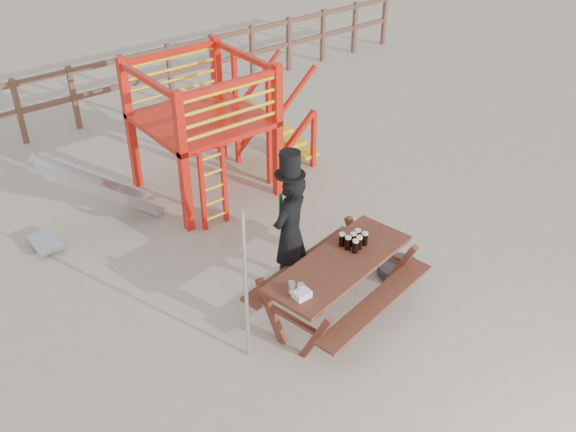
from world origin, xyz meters
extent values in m
plane|color=#BBAA91|center=(0.00, 0.00, 0.00)|extent=(60.00, 60.00, 0.00)
cube|color=brown|center=(0.00, 7.00, 1.10)|extent=(15.00, 0.06, 0.10)
cube|color=brown|center=(0.00, 7.00, 0.60)|extent=(15.00, 0.06, 0.10)
cube|color=brown|center=(-1.50, 7.00, 0.60)|extent=(0.09, 0.09, 1.20)
cube|color=brown|center=(-0.50, 7.00, 0.60)|extent=(0.09, 0.09, 1.20)
cube|color=brown|center=(0.50, 7.00, 0.60)|extent=(0.09, 0.09, 1.20)
cube|color=brown|center=(1.50, 7.00, 0.60)|extent=(0.09, 0.09, 1.20)
cube|color=brown|center=(2.50, 7.00, 0.60)|extent=(0.09, 0.09, 1.20)
cube|color=brown|center=(3.50, 7.00, 0.60)|extent=(0.09, 0.09, 1.20)
cube|color=brown|center=(4.50, 7.00, 0.60)|extent=(0.09, 0.09, 1.20)
cube|color=brown|center=(5.50, 7.00, 0.60)|extent=(0.09, 0.09, 1.20)
cube|color=brown|center=(6.50, 7.00, 0.60)|extent=(0.09, 0.09, 1.20)
cube|color=brown|center=(7.50, 7.00, 0.60)|extent=(0.09, 0.09, 1.20)
cube|color=red|center=(-0.60, 2.80, 1.05)|extent=(0.12, 0.12, 2.10)
cube|color=red|center=(1.00, 2.80, 1.05)|extent=(0.12, 0.12, 2.10)
cube|color=red|center=(-0.60, 4.40, 1.05)|extent=(0.12, 0.12, 2.10)
cube|color=red|center=(1.00, 4.40, 1.05)|extent=(0.12, 0.12, 2.10)
cube|color=red|center=(0.20, 3.60, 1.20)|extent=(1.72, 1.72, 0.08)
cube|color=red|center=(0.20, 2.80, 2.00)|extent=(1.60, 0.08, 0.08)
cube|color=red|center=(0.20, 4.40, 2.00)|extent=(1.60, 0.08, 0.08)
cube|color=red|center=(-0.60, 3.60, 2.00)|extent=(0.08, 1.60, 0.08)
cube|color=red|center=(1.00, 3.60, 2.00)|extent=(0.08, 1.60, 0.08)
cylinder|color=yellow|center=(0.20, 2.80, 1.38)|extent=(1.50, 0.05, 0.05)
cylinder|color=yellow|center=(0.20, 4.40, 1.38)|extent=(1.50, 0.05, 0.05)
cylinder|color=yellow|center=(0.20, 2.80, 1.56)|extent=(1.50, 0.05, 0.05)
cylinder|color=yellow|center=(0.20, 4.40, 1.56)|extent=(1.50, 0.05, 0.05)
cylinder|color=yellow|center=(0.20, 2.80, 1.74)|extent=(1.50, 0.05, 0.05)
cylinder|color=yellow|center=(0.20, 4.40, 1.74)|extent=(1.50, 0.05, 0.05)
cylinder|color=yellow|center=(0.20, 2.80, 1.92)|extent=(1.50, 0.05, 0.05)
cylinder|color=yellow|center=(0.20, 4.40, 1.92)|extent=(1.50, 0.05, 0.05)
cube|color=red|center=(-0.43, 2.65, 0.60)|extent=(0.06, 0.06, 1.20)
cube|color=red|center=(-0.07, 2.65, 0.60)|extent=(0.06, 0.06, 1.20)
cylinder|color=yellow|center=(-0.25, 2.65, 0.15)|extent=(0.36, 0.04, 0.04)
cylinder|color=yellow|center=(-0.25, 2.65, 0.39)|extent=(0.36, 0.04, 0.04)
cylinder|color=yellow|center=(-0.25, 2.65, 0.63)|extent=(0.36, 0.04, 0.04)
cylinder|color=yellow|center=(-0.25, 2.65, 0.87)|extent=(0.36, 0.04, 0.04)
cylinder|color=yellow|center=(-0.25, 2.65, 1.11)|extent=(0.36, 0.04, 0.04)
cube|color=yellow|center=(1.15, 3.60, 1.08)|extent=(0.30, 0.90, 0.06)
cube|color=yellow|center=(1.43, 3.60, 0.78)|extent=(0.30, 0.90, 0.06)
cube|color=yellow|center=(1.71, 3.60, 0.48)|extent=(0.30, 0.90, 0.06)
cube|color=yellow|center=(1.99, 3.60, 0.18)|extent=(0.30, 0.90, 0.06)
cube|color=red|center=(1.55, 3.15, 0.60)|extent=(0.95, 0.08, 0.86)
cube|color=red|center=(1.55, 4.05, 0.60)|extent=(0.95, 0.08, 0.86)
cube|color=#B7BABE|center=(-1.50, 3.60, 0.62)|extent=(1.53, 0.55, 1.21)
cube|color=#B7BABE|center=(-1.50, 3.33, 0.66)|extent=(1.58, 0.04, 1.28)
cube|color=#B7BABE|center=(-1.50, 3.87, 0.66)|extent=(1.58, 0.04, 1.28)
cube|color=#B7BABE|center=(-2.40, 3.60, 0.10)|extent=(0.35, 0.55, 0.05)
cube|color=brown|center=(-0.11, 0.16, 0.73)|extent=(2.05, 1.09, 0.05)
cube|color=brown|center=(-0.01, -0.36, 0.44)|extent=(1.96, 0.64, 0.04)
cube|color=brown|center=(-0.21, 0.69, 0.44)|extent=(1.96, 0.64, 0.04)
cube|color=brown|center=(-0.92, 0.00, 0.35)|extent=(0.30, 1.16, 0.70)
cube|color=brown|center=(0.70, 0.32, 0.35)|extent=(0.30, 1.16, 0.70)
imported|color=black|center=(-0.26, 0.91, 0.80)|extent=(0.68, 0.56, 1.61)
cube|color=#0B8018|center=(-0.30, 1.03, 1.00)|extent=(0.07, 0.04, 0.37)
cylinder|color=black|center=(-0.26, 0.91, 1.61)|extent=(0.36, 0.36, 0.01)
cylinder|color=black|center=(-0.26, 0.91, 1.76)|extent=(0.25, 0.25, 0.28)
cube|color=white|center=(-0.30, 1.02, 1.86)|extent=(0.12, 0.05, 0.03)
cylinder|color=#B2B2B7|center=(-1.37, 0.23, 0.94)|extent=(0.04, 0.04, 1.89)
cylinder|color=#333337|center=(1.02, 0.23, 0.06)|extent=(0.56, 0.56, 0.13)
cylinder|color=#333337|center=(1.02, 0.23, 0.18)|extent=(0.06, 0.06, 0.11)
cube|color=white|center=(-0.85, -0.06, 0.79)|extent=(0.18, 0.14, 0.08)
cylinder|color=black|center=(0.14, 0.19, 0.83)|extent=(0.07, 0.07, 0.15)
cylinder|color=beige|center=(0.14, 0.19, 0.91)|extent=(0.07, 0.07, 0.02)
cylinder|color=black|center=(0.23, 0.21, 0.83)|extent=(0.07, 0.07, 0.15)
cylinder|color=beige|center=(0.23, 0.21, 0.91)|extent=(0.07, 0.07, 0.02)
cylinder|color=black|center=(0.34, 0.23, 0.83)|extent=(0.07, 0.07, 0.15)
cylinder|color=beige|center=(0.34, 0.23, 0.91)|extent=(0.07, 0.07, 0.02)
cylinder|color=black|center=(0.12, 0.29, 0.83)|extent=(0.07, 0.07, 0.15)
cylinder|color=beige|center=(0.12, 0.29, 0.91)|extent=(0.07, 0.07, 0.02)
cylinder|color=black|center=(0.22, 0.31, 0.83)|extent=(0.07, 0.07, 0.15)
cylinder|color=beige|center=(0.22, 0.31, 0.91)|extent=(0.07, 0.07, 0.02)
cylinder|color=black|center=(0.31, 0.33, 0.83)|extent=(0.07, 0.07, 0.15)
cylinder|color=beige|center=(0.31, 0.33, 0.91)|extent=(0.07, 0.07, 0.02)
cylinder|color=black|center=(0.11, 0.39, 0.83)|extent=(0.07, 0.07, 0.15)
cylinder|color=beige|center=(0.11, 0.39, 0.91)|extent=(0.07, 0.07, 0.02)
cylinder|color=silver|center=(-0.83, -0.02, 0.83)|extent=(0.07, 0.07, 0.15)
cylinder|color=beige|center=(-0.83, -0.02, 0.76)|extent=(0.07, 0.07, 0.02)
cylinder|color=silver|center=(-0.89, 0.06, 0.83)|extent=(0.07, 0.07, 0.15)
cylinder|color=beige|center=(-0.89, 0.06, 0.76)|extent=(0.07, 0.07, 0.02)
cylinder|color=silver|center=(-0.84, -0.03, 0.83)|extent=(0.07, 0.07, 0.15)
cylinder|color=beige|center=(-0.84, -0.03, 0.76)|extent=(0.07, 0.07, 0.02)
camera|label=1|loc=(-4.19, -4.09, 5.19)|focal=40.00mm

